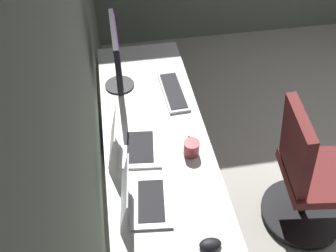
# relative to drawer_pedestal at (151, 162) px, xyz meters

# --- Properties ---
(wall_back) EXTENTS (4.97, 0.10, 2.60)m
(wall_back) POSITION_rel_drawer_pedestal_xyz_m (-0.09, 0.35, 0.95)
(wall_back) COLOR slate
(wall_back) RESTS_ON ground
(desk) EXTENTS (2.29, 0.62, 0.73)m
(desk) POSITION_rel_drawer_pedestal_xyz_m (-0.27, -0.03, 0.32)
(desk) COLOR white
(desk) RESTS_ON ground
(drawer_pedestal) EXTENTS (0.40, 0.51, 0.69)m
(drawer_pedestal) POSITION_rel_drawer_pedestal_xyz_m (0.00, 0.00, 0.00)
(drawer_pedestal) COLOR white
(drawer_pedestal) RESTS_ON ground
(monitor_primary) EXTENTS (0.50, 0.20, 0.44)m
(monitor_primary) POSITION_rel_drawer_pedestal_xyz_m (0.40, 0.14, 0.64)
(monitor_primary) COLOR black
(monitor_primary) RESTS_ON desk
(laptop_leftmost) EXTENTS (0.34, 0.29, 0.21)m
(laptop_leftmost) POSITION_rel_drawer_pedestal_xyz_m (-0.57, 0.11, 0.43)
(laptop_leftmost) COLOR silver
(laptop_leftmost) RESTS_ON desk
(laptop_left) EXTENTS (0.34, 0.33, 0.24)m
(laptop_left) POSITION_rel_drawer_pedestal_xyz_m (-0.20, 0.13, 0.44)
(laptop_left) COLOR white
(laptop_left) RESTS_ON desk
(keyboard_main) EXTENTS (0.43, 0.16, 0.02)m
(keyboard_main) POSITION_rel_drawer_pedestal_xyz_m (0.26, -0.20, 0.39)
(keyboard_main) COLOR silver
(keyboard_main) RESTS_ON desk
(mouse_main) EXTENTS (0.06, 0.10, 0.03)m
(mouse_main) POSITION_rel_drawer_pedestal_xyz_m (-0.86, -0.17, 0.40)
(mouse_main) COLOR black
(mouse_main) RESTS_ON desk
(coffee_mug) EXTENTS (0.13, 0.09, 0.09)m
(coffee_mug) POSITION_rel_drawer_pedestal_xyz_m (-0.29, -0.21, 0.43)
(coffee_mug) COLOR #A53338
(coffee_mug) RESTS_ON desk
(office_chair) EXTENTS (0.56, 0.58, 0.97)m
(office_chair) POSITION_rel_drawer_pedestal_xyz_m (-0.38, -0.95, 0.11)
(office_chair) COLOR maroon
(office_chair) RESTS_ON ground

